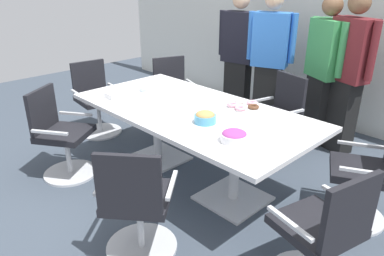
% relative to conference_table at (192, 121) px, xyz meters
% --- Properties ---
extents(ground_plane, '(10.00, 10.00, 0.01)m').
position_rel_conference_table_xyz_m(ground_plane, '(0.00, 0.00, -0.63)').
color(ground_plane, '#3D4754').
extents(back_wall, '(8.00, 0.10, 2.80)m').
position_rel_conference_table_xyz_m(back_wall, '(0.00, 2.40, 0.77)').
color(back_wall, silver).
rests_on(back_wall, ground).
extents(conference_table, '(2.40, 1.20, 0.75)m').
position_rel_conference_table_xyz_m(conference_table, '(0.00, 0.00, 0.00)').
color(conference_table, white).
rests_on(conference_table, ground).
extents(office_chair_0, '(0.65, 0.65, 0.91)m').
position_rel_conference_table_xyz_m(office_chair_0, '(1.59, -0.40, -0.22)').
color(office_chair_0, silver).
rests_on(office_chair_0, ground).
extents(office_chair_1, '(0.73, 0.73, 0.91)m').
position_rel_conference_table_xyz_m(office_chair_1, '(1.48, 0.55, -0.22)').
color(office_chair_1, silver).
rests_on(office_chair_1, ground).
extents(office_chair_2, '(0.66, 0.66, 0.91)m').
position_rel_conference_table_xyz_m(office_chair_2, '(0.26, 1.09, -0.22)').
color(office_chair_2, silver).
rests_on(office_chair_2, ground).
extents(office_chair_3, '(0.69, 0.69, 0.91)m').
position_rel_conference_table_xyz_m(office_chair_3, '(-1.17, 0.79, -0.22)').
color(office_chair_3, silver).
rests_on(office_chair_3, ground).
extents(office_chair_4, '(0.60, 0.60, 0.91)m').
position_rel_conference_table_xyz_m(office_chair_4, '(-1.70, -0.07, -0.22)').
color(office_chair_4, silver).
rests_on(office_chair_4, ground).
extents(office_chair_5, '(0.75, 0.75, 0.91)m').
position_rel_conference_table_xyz_m(office_chair_5, '(-0.97, -0.90, -0.22)').
color(office_chair_5, silver).
rests_on(office_chair_5, ground).
extents(office_chair_6, '(0.76, 0.76, 0.91)m').
position_rel_conference_table_xyz_m(office_chair_6, '(0.52, -1.04, -0.22)').
color(office_chair_6, silver).
rests_on(office_chair_6, ground).
extents(person_standing_0, '(0.61, 0.30, 1.73)m').
position_rel_conference_table_xyz_m(person_standing_0, '(-0.75, 1.59, 0.28)').
color(person_standing_0, black).
rests_on(person_standing_0, ground).
extents(person_standing_1, '(0.60, 0.36, 1.75)m').
position_rel_conference_table_xyz_m(person_standing_1, '(-0.28, 1.64, 0.29)').
color(person_standing_1, black).
rests_on(person_standing_1, ground).
extents(person_standing_2, '(0.58, 0.40, 1.72)m').
position_rel_conference_table_xyz_m(person_standing_2, '(0.43, 1.69, 0.27)').
color(person_standing_2, black).
rests_on(person_standing_2, ground).
extents(person_standing_3, '(0.60, 0.35, 1.77)m').
position_rel_conference_table_xyz_m(person_standing_3, '(0.72, 1.68, 0.30)').
color(person_standing_3, black).
rests_on(person_standing_3, ground).
extents(snack_bowl_cookies, '(0.19, 0.19, 0.11)m').
position_rel_conference_table_xyz_m(snack_bowl_cookies, '(0.33, -0.16, 0.18)').
color(snack_bowl_cookies, '#4C9EC6').
rests_on(snack_bowl_cookies, conference_table).
extents(snack_bowl_candy_mix, '(0.21, 0.21, 0.09)m').
position_rel_conference_table_xyz_m(snack_bowl_candy_mix, '(0.74, -0.27, 0.17)').
color(snack_bowl_candy_mix, white).
rests_on(snack_bowl_candy_mix, conference_table).
extents(donut_platter, '(0.31, 0.31, 0.04)m').
position_rel_conference_table_xyz_m(donut_platter, '(0.32, 0.38, 0.14)').
color(donut_platter, white).
rests_on(donut_platter, conference_table).
extents(plate_stack, '(0.22, 0.22, 0.04)m').
position_rel_conference_table_xyz_m(plate_stack, '(-0.73, 0.07, 0.14)').
color(plate_stack, white).
rests_on(plate_stack, conference_table).
extents(napkin_pile, '(0.15, 0.15, 0.06)m').
position_rel_conference_table_xyz_m(napkin_pile, '(-0.79, -0.35, 0.15)').
color(napkin_pile, white).
rests_on(napkin_pile, conference_table).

